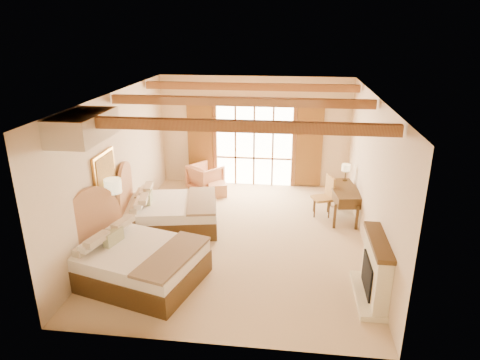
% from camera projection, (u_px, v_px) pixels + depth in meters
% --- Properties ---
extents(floor, '(7.00, 7.00, 0.00)m').
position_uv_depth(floor, '(240.00, 237.00, 9.74)').
color(floor, '#CBAD85').
rests_on(floor, ground).
extents(wall_back, '(5.50, 0.00, 5.50)m').
position_uv_depth(wall_back, '(254.00, 132.00, 12.45)').
color(wall_back, beige).
rests_on(wall_back, ground).
extents(wall_left, '(0.00, 7.00, 7.00)m').
position_uv_depth(wall_left, '(117.00, 166.00, 9.50)').
color(wall_left, beige).
rests_on(wall_left, ground).
extents(wall_right, '(0.00, 7.00, 7.00)m').
position_uv_depth(wall_right, '(371.00, 176.00, 8.88)').
color(wall_right, beige).
rests_on(wall_right, ground).
extents(ceiling, '(7.00, 7.00, 0.00)m').
position_uv_depth(ceiling, '(240.00, 96.00, 8.64)').
color(ceiling, '#B9713A').
rests_on(ceiling, ground).
extents(ceiling_beams, '(5.39, 4.60, 0.18)m').
position_uv_depth(ceiling_beams, '(240.00, 102.00, 8.68)').
color(ceiling_beams, olive).
rests_on(ceiling_beams, ceiling).
extents(french_doors, '(3.95, 0.08, 2.60)m').
position_uv_depth(french_doors, '(254.00, 144.00, 12.52)').
color(french_doors, white).
rests_on(french_doors, ground).
extents(fireplace, '(0.46, 1.40, 1.16)m').
position_uv_depth(fireplace, '(374.00, 273.00, 7.41)').
color(fireplace, beige).
rests_on(fireplace, ground).
extents(painting, '(0.06, 0.95, 0.75)m').
position_uv_depth(painting, '(105.00, 170.00, 8.75)').
color(painting, gold).
rests_on(painting, wall_left).
extents(canopy_valance, '(0.70, 1.40, 0.45)m').
position_uv_depth(canopy_valance, '(83.00, 127.00, 7.13)').
color(canopy_valance, beige).
rests_on(canopy_valance, ceiling).
extents(bed_near, '(2.66, 2.23, 1.47)m').
position_uv_depth(bed_near, '(130.00, 258.00, 7.98)').
color(bed_near, '#4E3414').
rests_on(bed_near, floor).
extents(bed_far, '(2.43, 1.99, 1.41)m').
position_uv_depth(bed_far, '(164.00, 210.00, 10.10)').
color(bed_far, '#4E3414').
rests_on(bed_far, floor).
extents(nightstand, '(0.50, 0.50, 0.55)m').
position_uv_depth(nightstand, '(127.00, 231.00, 9.42)').
color(nightstand, '#4E3414').
rests_on(nightstand, floor).
extents(floor_lamp, '(0.34, 0.34, 1.61)m').
position_uv_depth(floor_lamp, '(113.00, 190.00, 8.73)').
color(floor_lamp, '#3E331E').
rests_on(floor_lamp, floor).
extents(armchair, '(1.16, 1.16, 0.76)m').
position_uv_depth(armchair, '(205.00, 177.00, 12.37)').
color(armchair, '#C47C54').
rests_on(armchair, floor).
extents(ottoman, '(0.63, 0.63, 0.36)m').
position_uv_depth(ottoman, '(217.00, 189.00, 12.06)').
color(ottoman, '#B07854').
rests_on(ottoman, floor).
extents(desk, '(0.81, 1.51, 0.77)m').
position_uv_depth(desk, '(343.00, 202.00, 10.61)').
color(desk, '#4E3414').
rests_on(desk, floor).
extents(desk_chair, '(0.59, 0.58, 1.02)m').
position_uv_depth(desk_chair, '(323.00, 203.00, 10.76)').
color(desk_chair, '#AF7C3B').
rests_on(desk_chair, floor).
extents(desk_lamp, '(0.22, 0.22, 0.43)m').
position_uv_depth(desk_lamp, '(346.00, 168.00, 10.90)').
color(desk_lamp, '#3E331E').
rests_on(desk_lamp, desk).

